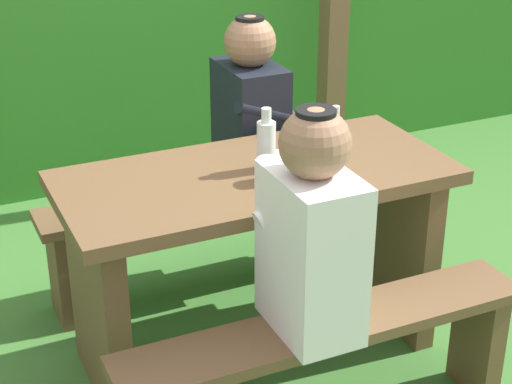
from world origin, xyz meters
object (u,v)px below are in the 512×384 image
at_px(bench_far, 204,218).
at_px(person_black_coat, 251,109).
at_px(bottle_right, 266,144).
at_px(cell_phone, 280,158).
at_px(bottle_left, 335,140).
at_px(picnic_table, 256,233).
at_px(bench_near, 326,356).
at_px(person_white_shirt, 312,232).
at_px(drinking_glass, 268,170).

bearing_deg(bench_far, person_black_coat, -0.86).
relative_size(bottle_right, cell_phone, 1.63).
distance_m(bottle_left, bottle_right, 0.25).
xyz_separation_m(picnic_table, person_black_coat, (0.22, 0.53, 0.27)).
xyz_separation_m(bench_near, bottle_left, (0.29, 0.50, 0.52)).
bearing_deg(bench_near, person_black_coat, 78.40).
bearing_deg(bench_near, bench_far, 90.00).
relative_size(picnic_table, cell_phone, 10.00).
xyz_separation_m(picnic_table, cell_phone, (0.13, 0.06, 0.25)).
distance_m(person_black_coat, bottle_left, 0.58).
bearing_deg(bench_near, bottle_right, 85.85).
bearing_deg(person_black_coat, bench_near, -101.60).
height_order(picnic_table, bottle_right, bottle_right).
bearing_deg(bottle_left, cell_phone, 147.26).
distance_m(bench_far, bottle_right, 0.76).
height_order(picnic_table, bench_near, picnic_table).
bearing_deg(cell_phone, bench_near, -82.10).
bearing_deg(cell_phone, person_black_coat, 98.24).
bearing_deg(bottle_right, cell_phone, 35.21).
xyz_separation_m(picnic_table, bottle_left, (0.29, -0.04, 0.33)).
bearing_deg(picnic_table, bottle_left, -8.29).
height_order(person_white_shirt, person_black_coat, same).
relative_size(drinking_glass, bottle_right, 0.38).
bearing_deg(bench_near, bottle_left, 59.72).
bearing_deg(drinking_glass, bottle_left, 11.06).
height_order(bottle_left, bottle_right, bottle_right).
height_order(bench_far, bottle_right, bottle_right).
relative_size(person_black_coat, cell_phone, 5.14).
relative_size(bottle_left, cell_phone, 1.52).
xyz_separation_m(person_white_shirt, bottle_right, (0.10, 0.54, 0.07)).
distance_m(bench_near, bottle_right, 0.76).
bearing_deg(bottle_left, drinking_glass, -168.94).
bearing_deg(picnic_table, bench_far, 90.00).
relative_size(bench_near, drinking_glass, 16.32).
distance_m(drinking_glass, bottle_right, 0.12).
xyz_separation_m(bench_far, person_white_shirt, (-0.06, -1.07, 0.46)).
bearing_deg(drinking_glass, bottle_right, 69.42).
height_order(person_white_shirt, bottle_right, person_white_shirt).
relative_size(bench_near, cell_phone, 10.00).
distance_m(bench_near, drinking_glass, 0.65).
height_order(picnic_table, person_white_shirt, person_white_shirt).
height_order(bench_far, drinking_glass, drinking_glass).
bearing_deg(drinking_glass, cell_phone, 52.60).
xyz_separation_m(bottle_left, cell_phone, (-0.16, 0.11, -0.08)).
bearing_deg(bench_far, person_white_shirt, -93.41).
height_order(person_black_coat, bottle_right, person_black_coat).
distance_m(bench_far, bottle_left, 0.83).
bearing_deg(person_black_coat, picnic_table, -112.38).
xyz_separation_m(person_white_shirt, person_black_coat, (0.28, 1.07, 0.00)).
height_order(bench_near, bench_far, same).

